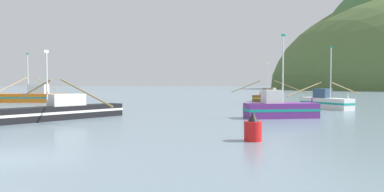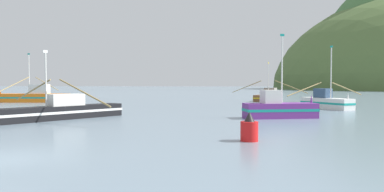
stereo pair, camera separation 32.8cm
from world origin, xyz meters
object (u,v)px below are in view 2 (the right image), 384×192
fishing_boat_white (326,102)px  fishing_boat_purple (279,109)px  fishing_boat_black (57,111)px  fishing_boat_orange (34,96)px  fishing_boat_brown (268,97)px  channel_buoy (249,129)px

fishing_boat_white → fishing_boat_purple: (-6.92, -11.44, -0.02)m
fishing_boat_black → fishing_boat_orange: bearing=-110.3°
fishing_boat_brown → channel_buoy: size_ratio=7.76×
fishing_boat_white → channel_buoy: size_ratio=6.63×
fishing_boat_black → channel_buoy: size_ratio=8.19×
fishing_boat_orange → channel_buoy: size_ratio=13.27×
fishing_boat_white → fishing_boat_purple: 13.37m
fishing_boat_white → fishing_boat_purple: fishing_boat_white is taller
fishing_boat_black → fishing_boat_brown: fishing_boat_brown is taller
fishing_boat_purple → fishing_boat_brown: bearing=71.4°
fishing_boat_black → fishing_boat_purple: 18.23m
fishing_boat_black → fishing_boat_white: size_ratio=1.24×
fishing_boat_black → channel_buoy: bearing=95.1°
fishing_boat_orange → fishing_boat_white: bearing=162.0°
fishing_boat_black → channel_buoy: 17.24m
fishing_boat_brown → fishing_boat_black: bearing=-7.4°
fishing_boat_black → fishing_boat_white: bearing=156.7°
fishing_boat_white → fishing_boat_black: bearing=-91.4°
fishing_boat_white → fishing_boat_orange: bearing=-134.7°
fishing_boat_orange → fishing_boat_white: 41.73m
fishing_boat_orange → fishing_boat_brown: bearing=-173.0°
fishing_boat_black → channel_buoy: fishing_boat_black is taller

